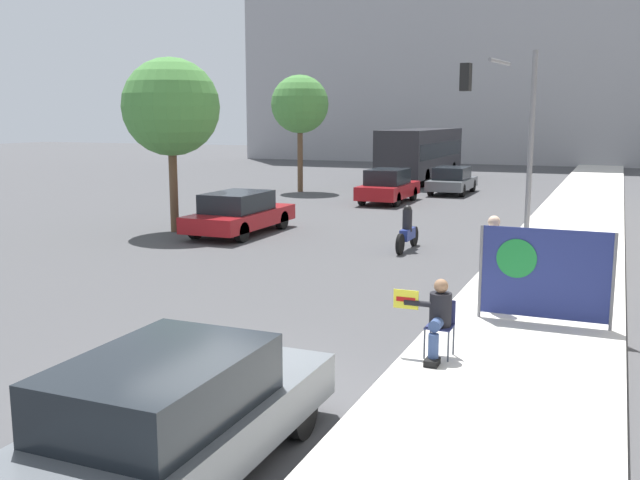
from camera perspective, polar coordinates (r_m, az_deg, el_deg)
ground_plane at (r=10.05m, az=-5.69°, el=-12.67°), size 160.00×160.00×0.00m
sidewalk_curb at (r=23.48m, az=19.20°, el=0.05°), size 3.26×90.00×0.16m
building_backdrop_far at (r=66.64m, az=17.81°, el=17.61°), size 52.00×12.00×26.85m
seated_protester at (r=11.12m, az=9.40°, el=-6.02°), size 0.93×0.77×1.23m
jogger_on_sidewalk at (r=14.05m, az=13.63°, el=-1.69°), size 0.34×0.34×1.83m
protest_banner at (r=13.35m, az=17.47°, el=-2.58°), size 2.34×0.06×1.73m
traffic_light_pole at (r=22.46m, az=14.65°, el=9.63°), size 2.30×2.07×5.61m
parked_car_curbside at (r=7.88m, az=-11.93°, el=-13.74°), size 1.87×4.59×1.42m
car_on_road_nearest at (r=23.75m, az=-6.47°, el=2.17°), size 1.89×4.64×1.41m
car_on_road_midblock at (r=32.45m, az=5.47°, el=4.31°), size 1.80×4.32×1.54m
car_on_road_distant at (r=36.81m, az=10.53°, el=4.72°), size 1.79×4.27×1.36m
city_bus_on_road at (r=43.59m, az=8.14°, el=7.03°), size 2.55×10.90×3.13m
motorcycle_on_road at (r=20.86m, az=7.01°, el=0.70°), size 0.28×2.09×1.34m
street_tree_near_curb at (r=24.41m, az=-11.85°, el=10.34°), size 3.23×3.23×5.79m
street_tree_midblock at (r=37.17m, az=-1.62°, el=10.77°), size 2.97×2.97×5.98m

